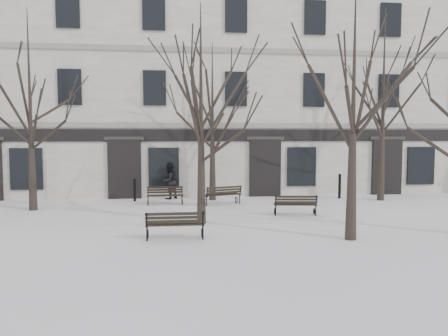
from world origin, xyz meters
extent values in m
plane|color=white|center=(0.00, 0.00, 0.00)|extent=(100.00, 100.00, 0.00)
cube|color=silver|center=(0.00, 13.00, 5.50)|extent=(40.00, 10.00, 11.00)
cube|color=gray|center=(0.00, 7.97, 3.60)|extent=(40.00, 0.12, 0.25)
cube|color=gray|center=(0.00, 7.97, 7.30)|extent=(40.00, 0.12, 0.25)
cube|color=black|center=(0.00, 7.96, 3.10)|extent=(40.00, 0.10, 0.60)
cube|color=black|center=(-8.10, 7.95, 1.50)|extent=(1.50, 0.14, 2.00)
cube|color=black|center=(-3.50, 7.94, 1.45)|extent=(1.60, 0.22, 2.90)
cube|color=#2D2B28|center=(-3.50, 7.90, 2.95)|extent=(1.90, 0.08, 0.18)
cube|color=black|center=(-1.60, 7.95, 1.50)|extent=(1.50, 0.14, 2.00)
cube|color=black|center=(3.50, 7.94, 1.45)|extent=(1.60, 0.22, 2.90)
cube|color=#2D2B28|center=(3.50, 7.90, 2.95)|extent=(1.90, 0.08, 0.18)
cube|color=black|center=(5.40, 7.95, 1.50)|extent=(1.50, 0.14, 2.00)
cube|color=black|center=(10.00, 7.94, 1.45)|extent=(1.60, 0.22, 2.90)
cube|color=#2D2B28|center=(10.00, 7.90, 2.95)|extent=(1.90, 0.08, 0.18)
cube|color=black|center=(11.90, 7.95, 1.50)|extent=(1.50, 0.14, 2.00)
cube|color=black|center=(-6.00, 7.95, 5.40)|extent=(1.10, 0.14, 1.70)
cube|color=black|center=(-6.00, 7.95, 9.00)|extent=(1.10, 0.14, 1.70)
cube|color=black|center=(-2.00, 7.95, 5.40)|extent=(1.10, 0.14, 1.70)
cube|color=black|center=(-2.00, 7.95, 9.00)|extent=(1.10, 0.14, 1.70)
cube|color=black|center=(2.00, 7.95, 5.40)|extent=(1.10, 0.14, 1.70)
cube|color=black|center=(2.00, 7.95, 9.00)|extent=(1.10, 0.14, 1.70)
cube|color=black|center=(6.00, 7.95, 5.40)|extent=(1.10, 0.14, 1.70)
cube|color=black|center=(6.00, 7.95, 9.00)|extent=(1.10, 0.14, 1.70)
cube|color=black|center=(10.00, 7.95, 5.40)|extent=(1.10, 0.14, 1.70)
cube|color=black|center=(10.00, 7.95, 9.00)|extent=(1.10, 0.14, 1.70)
cone|color=black|center=(-0.15, 1.44, 1.60)|extent=(0.34, 0.34, 3.20)
cone|color=black|center=(4.11, -1.46, 1.57)|extent=(0.34, 0.34, 3.15)
cone|color=black|center=(-6.92, 4.98, 1.73)|extent=(0.34, 0.34, 3.46)
cone|color=black|center=(0.74, 7.00, 1.57)|extent=(0.34, 0.34, 3.13)
cone|color=black|center=(8.73, 5.98, 1.91)|extent=(0.34, 0.34, 3.81)
torus|color=black|center=(-0.26, -0.64, 0.13)|extent=(0.05, 0.28, 0.28)
cylinder|color=black|center=(-0.26, -0.99, 0.22)|extent=(0.05, 0.05, 0.43)
cube|color=black|center=(-0.26, -0.81, 0.43)|extent=(0.05, 0.53, 0.05)
torus|color=black|center=(-1.90, -0.64, 0.13)|extent=(0.05, 0.28, 0.28)
cylinder|color=black|center=(-1.90, -0.99, 0.22)|extent=(0.05, 0.05, 0.43)
cube|color=black|center=(-1.90, -0.81, 0.43)|extent=(0.05, 0.53, 0.05)
cube|color=black|center=(-1.08, -0.60, 0.45)|extent=(1.73, 0.09, 0.03)
cube|color=black|center=(-1.08, -0.74, 0.45)|extent=(1.73, 0.09, 0.03)
cube|color=black|center=(-1.08, -0.87, 0.45)|extent=(1.73, 0.09, 0.03)
cube|color=black|center=(-1.08, -1.01, 0.45)|extent=(1.73, 0.09, 0.03)
cube|color=black|center=(-1.08, -1.04, 0.58)|extent=(1.73, 0.04, 0.09)
cube|color=black|center=(-1.08, -1.06, 0.69)|extent=(1.73, 0.04, 0.09)
cube|color=black|center=(-1.08, -1.09, 0.81)|extent=(1.73, 0.04, 0.09)
cylinder|color=black|center=(-0.26, -1.06, 0.63)|extent=(0.04, 0.14, 0.48)
cylinder|color=black|center=(-1.90, -1.06, 0.63)|extent=(0.04, 0.14, 0.48)
torus|color=black|center=(4.35, 2.64, 0.13)|extent=(0.08, 0.27, 0.26)
cylinder|color=black|center=(4.30, 2.32, 0.20)|extent=(0.05, 0.05, 0.41)
cube|color=black|center=(4.33, 2.48, 0.41)|extent=(0.11, 0.50, 0.05)
torus|color=black|center=(2.82, 2.83, 0.13)|extent=(0.08, 0.27, 0.26)
cylinder|color=black|center=(2.77, 2.51, 0.20)|extent=(0.05, 0.05, 0.41)
cube|color=black|center=(2.79, 2.67, 0.41)|extent=(0.11, 0.50, 0.05)
cube|color=black|center=(3.58, 2.77, 0.43)|extent=(1.63, 0.28, 0.03)
cube|color=black|center=(3.57, 2.65, 0.43)|extent=(1.63, 0.28, 0.03)
cube|color=black|center=(3.55, 2.52, 0.43)|extent=(1.63, 0.28, 0.03)
cube|color=black|center=(3.54, 2.39, 0.43)|extent=(1.63, 0.28, 0.03)
cube|color=black|center=(3.53, 2.36, 0.54)|extent=(1.62, 0.24, 0.08)
cube|color=black|center=(3.53, 2.34, 0.65)|extent=(1.62, 0.24, 0.08)
cube|color=black|center=(3.53, 2.32, 0.76)|extent=(1.62, 0.24, 0.08)
cylinder|color=black|center=(4.30, 2.24, 0.59)|extent=(0.05, 0.13, 0.45)
cylinder|color=black|center=(2.77, 2.44, 0.59)|extent=(0.05, 0.13, 0.45)
torus|color=black|center=(-2.26, 5.61, 0.12)|extent=(0.05, 0.26, 0.26)
cylinder|color=black|center=(-2.26, 5.93, 0.20)|extent=(0.04, 0.04, 0.40)
cube|color=black|center=(-2.26, 5.77, 0.40)|extent=(0.06, 0.49, 0.04)
torus|color=black|center=(-0.74, 5.65, 0.12)|extent=(0.05, 0.26, 0.26)
cylinder|color=black|center=(-0.75, 5.97, 0.20)|extent=(0.04, 0.04, 0.40)
cube|color=black|center=(-0.75, 5.81, 0.40)|extent=(0.06, 0.49, 0.04)
cube|color=black|center=(-1.50, 5.59, 0.42)|extent=(1.60, 0.12, 0.03)
cube|color=black|center=(-1.50, 5.72, 0.42)|extent=(1.60, 0.12, 0.03)
cube|color=black|center=(-1.51, 5.84, 0.42)|extent=(1.60, 0.12, 0.03)
cube|color=black|center=(-1.51, 5.97, 0.42)|extent=(1.60, 0.12, 0.03)
cube|color=black|center=(-1.51, 6.00, 0.53)|extent=(1.60, 0.07, 0.08)
cube|color=black|center=(-1.51, 6.02, 0.64)|extent=(1.60, 0.07, 0.08)
cube|color=black|center=(-1.51, 6.04, 0.75)|extent=(1.60, 0.07, 0.08)
cylinder|color=black|center=(-2.27, 6.00, 0.58)|extent=(0.04, 0.13, 0.44)
cylinder|color=black|center=(-0.75, 6.04, 0.58)|extent=(0.04, 0.13, 0.44)
torus|color=black|center=(1.74, 5.96, 0.13)|extent=(0.13, 0.28, 0.28)
cylinder|color=black|center=(1.85, 5.63, 0.21)|extent=(0.05, 0.05, 0.43)
cube|color=black|center=(1.79, 5.79, 0.43)|extent=(0.21, 0.51, 0.05)
torus|color=black|center=(0.20, 5.44, 0.13)|extent=(0.13, 0.28, 0.28)
cylinder|color=black|center=(0.31, 5.11, 0.21)|extent=(0.05, 0.05, 0.43)
cube|color=black|center=(0.25, 5.28, 0.43)|extent=(0.21, 0.51, 0.05)
cube|color=black|center=(0.96, 5.73, 0.45)|extent=(1.66, 0.63, 0.03)
cube|color=black|center=(1.00, 5.61, 0.45)|extent=(1.66, 0.63, 0.03)
cube|color=black|center=(1.04, 5.48, 0.45)|extent=(1.66, 0.63, 0.03)
cube|color=black|center=(1.08, 5.35, 0.45)|extent=(1.66, 0.63, 0.03)
cube|color=black|center=(1.10, 5.32, 0.57)|extent=(1.64, 0.58, 0.09)
cube|color=black|center=(1.10, 5.30, 0.69)|extent=(1.64, 0.58, 0.09)
cube|color=black|center=(1.11, 5.28, 0.80)|extent=(1.64, 0.58, 0.09)
cylinder|color=black|center=(1.87, 5.56, 0.62)|extent=(0.08, 0.14, 0.47)
cylinder|color=black|center=(0.33, 5.04, 0.62)|extent=(0.08, 0.14, 0.47)
cylinder|color=black|center=(-2.95, 7.00, 0.49)|extent=(0.12, 0.12, 0.99)
sphere|color=black|center=(-2.95, 7.00, 1.01)|extent=(0.14, 0.14, 0.14)
cylinder|color=black|center=(7.00, 6.79, 0.56)|extent=(0.13, 0.13, 1.12)
sphere|color=black|center=(7.00, 6.79, 1.14)|extent=(0.16, 0.16, 0.16)
imported|color=black|center=(-1.33, 7.55, 0.00)|extent=(1.08, 1.07, 1.76)
camera|label=1|loc=(-1.11, -13.75, 3.09)|focal=35.00mm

